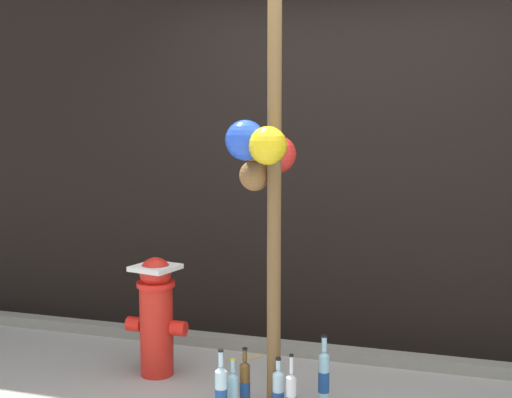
# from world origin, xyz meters

# --- Properties ---
(building_wall) EXTENTS (10.00, 0.20, 3.26)m
(building_wall) POSITION_xyz_m (0.00, 1.63, 1.63)
(building_wall) COLOR black
(building_wall) RESTS_ON ground_plane
(curb_strip) EXTENTS (8.00, 0.12, 0.08)m
(curb_strip) POSITION_xyz_m (0.00, 1.25, 0.04)
(curb_strip) COLOR gray
(curb_strip) RESTS_ON ground_plane
(memorial_post) EXTENTS (0.52, 0.54, 3.06)m
(memorial_post) POSITION_xyz_m (-0.25, 0.38, 1.74)
(memorial_post) COLOR brown
(memorial_post) RESTS_ON ground_plane
(fire_hydrant) EXTENTS (0.40, 0.30, 0.76)m
(fire_hydrant) POSITION_xyz_m (-1.06, 0.63, 0.40)
(fire_hydrant) COLOR red
(fire_hydrant) RESTS_ON ground_plane
(bottle_0) EXTENTS (0.06, 0.06, 0.30)m
(bottle_0) POSITION_xyz_m (-0.42, 0.28, 0.12)
(bottle_0) COLOR #93CCE0
(bottle_0) RESTS_ON ground_plane
(bottle_1) EXTENTS (0.06, 0.06, 0.42)m
(bottle_1) POSITION_xyz_m (0.05, 0.48, 0.17)
(bottle_1) COLOR #93CCE0
(bottle_1) RESTS_ON ground_plane
(bottle_2) EXTENTS (0.07, 0.07, 0.38)m
(bottle_2) POSITION_xyz_m (-0.45, 0.18, 0.15)
(bottle_2) COLOR #B2DBEA
(bottle_2) RESTS_ON ground_plane
(bottle_3) EXTENTS (0.06, 0.06, 0.33)m
(bottle_3) POSITION_xyz_m (-0.38, 0.37, 0.13)
(bottle_3) COLOR brown
(bottle_3) RESTS_ON ground_plane
(bottle_4) EXTENTS (0.06, 0.06, 0.39)m
(bottle_4) POSITION_xyz_m (-0.07, 0.21, 0.14)
(bottle_4) COLOR silver
(bottle_4) RESTS_ON ground_plane
(bottle_5) EXTENTS (0.07, 0.07, 0.32)m
(bottle_5) POSITION_xyz_m (-0.17, 0.31, 0.13)
(bottle_5) COLOR #B2DBEA
(bottle_5) RESTS_ON ground_plane
(litter_0) EXTENTS (0.12, 0.13, 0.01)m
(litter_0) POSITION_xyz_m (-0.56, 1.12, 0.00)
(litter_0) COLOR tan
(litter_0) RESTS_ON ground_plane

